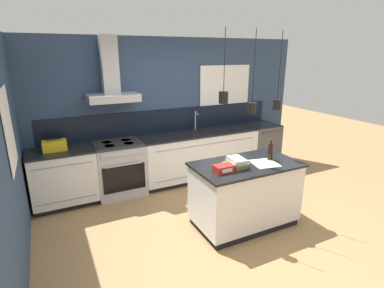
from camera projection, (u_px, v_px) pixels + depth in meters
ground_plane at (223, 227)px, 4.18m from camera, size 16.00×16.00×0.00m
wall_back at (164, 108)px, 5.47m from camera, size 5.60×2.23×2.60m
wall_left at (9, 148)px, 3.36m from camera, size 0.08×3.80×2.60m
counter_run_left at (64, 177)px, 4.69m from camera, size 0.98×0.64×0.91m
counter_run_sink at (200, 155)px, 5.72m from camera, size 2.29×0.64×1.27m
oven_range at (120, 168)px, 5.06m from camera, size 0.79×0.66×0.91m
dishwasher at (260, 145)px, 6.34m from camera, size 0.64×0.65×0.91m
kitchen_island at (245, 194)px, 4.14m from camera, size 1.44×0.82×0.91m
bottle_on_island at (270, 152)px, 4.10m from camera, size 0.07×0.07×0.29m
book_stack at (236, 163)px, 3.86m from camera, size 0.31×0.33×0.13m
red_supply_box at (224, 169)px, 3.71m from camera, size 0.24×0.17×0.09m
paper_pile at (265, 163)px, 4.00m from camera, size 0.38×0.40×0.01m
yellow_toolbox at (55, 146)px, 4.50m from camera, size 0.34×0.18×0.19m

